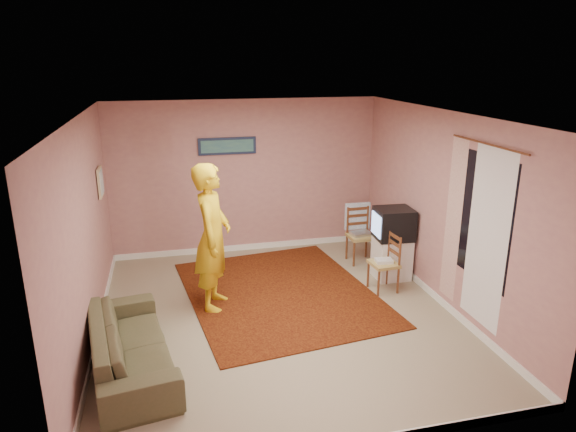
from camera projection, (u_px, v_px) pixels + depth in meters
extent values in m
plane|color=gray|center=(278.00, 316.00, 6.72)|extent=(5.00, 5.00, 0.00)
cube|color=tan|center=(246.00, 177.00, 8.66)|extent=(4.50, 0.02, 2.60)
cube|color=tan|center=(346.00, 316.00, 4.02)|extent=(4.50, 0.02, 2.60)
cube|color=tan|center=(85.00, 236.00, 5.84)|extent=(0.02, 5.00, 2.60)
cube|color=tan|center=(442.00, 209.00, 6.84)|extent=(0.02, 5.00, 2.60)
cube|color=silver|center=(277.00, 115.00, 5.95)|extent=(4.50, 5.00, 0.02)
cube|color=white|center=(248.00, 247.00, 9.02)|extent=(4.50, 0.02, 0.10)
cube|color=white|center=(98.00, 333.00, 6.21)|extent=(0.02, 5.00, 0.10)
cube|color=white|center=(434.00, 295.00, 7.21)|extent=(0.02, 5.00, 0.10)
cube|color=black|center=(482.00, 218.00, 5.96)|extent=(0.01, 1.10, 1.50)
cube|color=white|center=(487.00, 239.00, 5.88)|extent=(0.01, 0.75, 2.10)
cube|color=#F2E1CE|center=(453.00, 221.00, 6.52)|extent=(0.01, 0.35, 2.10)
cylinder|color=brown|center=(488.00, 144.00, 5.69)|extent=(0.02, 1.40, 0.02)
cube|color=#151E3A|center=(227.00, 146.00, 8.40)|extent=(0.95, 0.03, 0.28)
cube|color=#285470|center=(227.00, 146.00, 8.39)|extent=(0.86, 0.01, 0.20)
cube|color=beige|center=(100.00, 182.00, 7.26)|extent=(0.03, 0.38, 0.42)
cube|color=silver|center=(102.00, 182.00, 7.26)|extent=(0.01, 0.30, 0.34)
cube|color=black|center=(280.00, 293.00, 7.36)|extent=(2.88, 3.42, 0.02)
cube|color=white|center=(392.00, 258.00, 7.81)|extent=(0.50, 0.45, 0.63)
cube|color=black|center=(394.00, 224.00, 7.65)|extent=(0.56, 0.52, 0.47)
cube|color=#8CB2F2|center=(376.00, 225.00, 7.61)|extent=(0.04, 0.39, 0.33)
cube|color=tan|center=(361.00, 237.00, 8.38)|extent=(0.42, 0.40, 0.05)
cube|color=brown|center=(361.00, 223.00, 8.31)|extent=(0.41, 0.05, 0.47)
cube|color=#B7B7BC|center=(361.00, 234.00, 8.37)|extent=(0.34, 0.26, 0.05)
cube|color=#7DA6CC|center=(357.00, 216.00, 8.47)|extent=(0.43, 0.05, 0.45)
cube|color=tan|center=(384.00, 264.00, 7.35)|extent=(0.39, 0.41, 0.05)
cube|color=brown|center=(385.00, 250.00, 7.29)|extent=(0.07, 0.38, 0.44)
cube|color=silver|center=(384.00, 261.00, 7.34)|extent=(0.26, 0.20, 0.05)
imported|color=#4D472F|center=(130.00, 345.00, 5.50)|extent=(1.08, 2.08, 0.58)
imported|color=gold|center=(212.00, 237.00, 6.71)|extent=(0.65, 0.82, 1.97)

